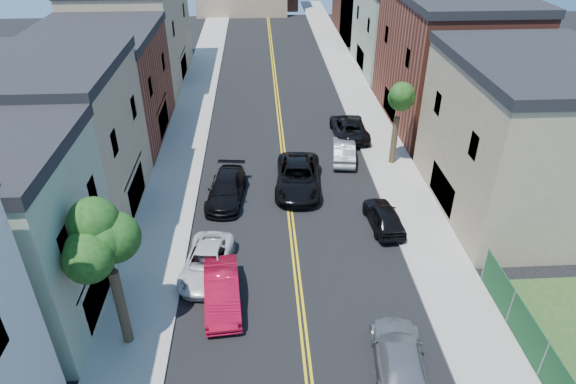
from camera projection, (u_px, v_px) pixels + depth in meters
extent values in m
cube|color=gray|center=(191.00, 115.00, 44.58)|extent=(3.20, 100.00, 0.15)
cube|color=gray|center=(365.00, 111.00, 45.38)|extent=(3.20, 100.00, 0.15)
cube|color=gray|center=(210.00, 114.00, 44.67)|extent=(0.30, 100.00, 0.15)
cube|color=gray|center=(346.00, 111.00, 45.29)|extent=(0.30, 100.00, 0.15)
cube|color=#998466|center=(51.00, 147.00, 29.20)|extent=(9.00, 10.00, 9.00)
cube|color=brown|center=(101.00, 90.00, 38.81)|extent=(9.00, 12.00, 8.00)
cube|color=#998466|center=(135.00, 34.00, 50.31)|extent=(9.00, 16.00, 9.50)
cube|color=#998466|center=(524.00, 142.00, 29.77)|extent=(9.00, 12.00, 9.00)
cube|color=brown|center=(448.00, 63.00, 41.41)|extent=(9.00, 14.00, 10.00)
cube|color=gray|center=(403.00, 30.00, 53.70)|extent=(9.00, 12.00, 8.50)
cylinder|color=#3E2D1F|center=(121.00, 307.00, 21.41)|extent=(0.44, 0.44, 3.96)
sphere|color=black|center=(102.00, 225.00, 19.14)|extent=(5.20, 5.20, 5.20)
sphere|color=black|center=(108.00, 208.00, 18.29)|extent=(3.90, 3.90, 3.90)
sphere|color=black|center=(94.00, 229.00, 19.83)|extent=(3.64, 3.64, 3.64)
cylinder|color=#3E2D1F|center=(394.00, 140.00, 35.92)|extent=(0.44, 0.44, 3.52)
sphere|color=black|center=(400.00, 90.00, 33.96)|extent=(4.40, 4.40, 4.40)
sphere|color=black|center=(410.00, 79.00, 33.24)|extent=(3.30, 3.30, 3.30)
sphere|color=black|center=(392.00, 94.00, 34.54)|extent=(3.08, 3.08, 3.08)
imported|color=#B00B29|center=(222.00, 291.00, 24.21)|extent=(2.05, 4.89, 1.57)
imported|color=silver|center=(207.00, 262.00, 26.18)|extent=(2.93, 5.25, 1.39)
imported|color=#525559|center=(225.00, 187.00, 32.45)|extent=(2.44, 4.93, 1.62)
imported|color=black|center=(226.00, 189.00, 32.31)|extent=(2.78, 5.61, 1.57)
imported|color=slate|center=(399.00, 358.00, 20.82)|extent=(2.67, 5.34, 1.49)
imported|color=black|center=(384.00, 216.00, 29.74)|extent=(2.05, 4.41, 1.46)
imported|color=#9D9FA4|center=(344.00, 150.00, 37.10)|extent=(2.13, 4.69, 1.49)
imported|color=black|center=(349.00, 127.00, 40.51)|extent=(2.66, 5.73, 1.59)
imported|color=black|center=(298.00, 177.00, 33.46)|extent=(3.46, 6.56, 1.76)
imported|color=#25252C|center=(116.00, 279.00, 24.76)|extent=(0.46, 0.61, 1.53)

